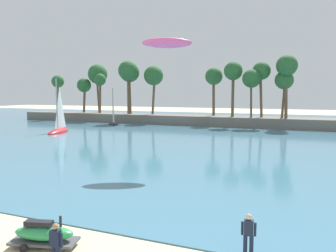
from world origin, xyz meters
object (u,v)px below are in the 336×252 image
object	(u,v)px
person_at_waterline	(249,234)
watercraft_on_trailer	(44,234)
sailboat_mid_bay	(113,121)
kite_aloft_low_near_shore	(167,43)
sailboat_toward_headland	(59,127)
person_rigging_by_gear	(56,245)

from	to	relation	value
person_at_waterline	watercraft_on_trailer	bearing A→B (deg)	-163.88
sailboat_mid_bay	kite_aloft_low_near_shore	size ratio (longest dim) A/B	1.84
watercraft_on_trailer	sailboat_toward_headland	distance (m)	40.34
watercraft_on_trailer	sailboat_mid_bay	xyz separation A→B (m)	(-24.93, 45.05, 0.22)
person_at_waterline	sailboat_toward_headland	xyz separation A→B (m)	(-33.43, 28.78, -0.04)
person_rigging_by_gear	person_at_waterline	size ratio (longest dim) A/B	1.00
sailboat_toward_headland	person_at_waterline	bearing A→B (deg)	-40.73
watercraft_on_trailer	sailboat_mid_bay	distance (m)	51.49
person_rigging_by_gear	watercraft_on_trailer	bearing A→B (deg)	144.06
kite_aloft_low_near_shore	watercraft_on_trailer	bearing A→B (deg)	-109.99
person_at_waterline	sailboat_toward_headland	distance (m)	44.11
watercraft_on_trailer	person_at_waterline	xyz separation A→B (m)	(7.59, 2.19, 0.38)
sailboat_mid_bay	sailboat_toward_headland	bearing A→B (deg)	-93.69
person_at_waterline	sailboat_mid_bay	xyz separation A→B (m)	(-32.52, 42.86, -0.16)
sailboat_mid_bay	kite_aloft_low_near_shore	distance (m)	38.63
sailboat_toward_headland	kite_aloft_low_near_shore	size ratio (longest dim) A/B	2.16
watercraft_on_trailer	person_at_waterline	distance (m)	7.91
person_rigging_by_gear	sailboat_mid_bay	world-z (taller)	sailboat_mid_bay
person_rigging_by_gear	kite_aloft_low_near_shore	world-z (taller)	kite_aloft_low_near_shore
person_at_waterline	kite_aloft_low_near_shore	world-z (taller)	kite_aloft_low_near_shore
sailboat_mid_bay	watercraft_on_trailer	bearing A→B (deg)	-61.04
sailboat_mid_bay	sailboat_toward_headland	size ratio (longest dim) A/B	0.85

